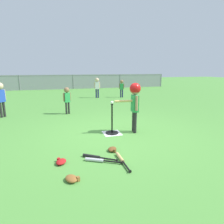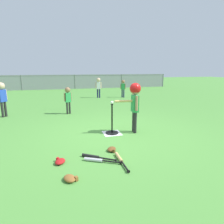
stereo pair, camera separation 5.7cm
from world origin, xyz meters
TOP-DOWN VIEW (x-y plane):
  - ground_plane at (0.00, 0.00)m, footprint 60.00×60.00m
  - home_plate at (-0.05, 0.05)m, footprint 0.44×0.44m
  - batting_tee at (-0.05, 0.05)m, footprint 0.32×0.32m
  - baseball_on_tee at (-0.05, 0.05)m, footprint 0.07×0.07m
  - batter_child at (0.52, -0.01)m, footprint 0.65×0.36m
  - fielder_deep_center at (0.85, 6.13)m, footprint 0.33×0.22m
  - fielder_deep_right at (-3.10, 2.66)m, footprint 0.25×0.28m
  - fielder_near_right at (2.22, 5.91)m, footprint 0.28×0.20m
  - fielder_near_left at (-0.99, 2.54)m, footprint 0.27×0.19m
  - spare_bat_silver at (-0.70, -1.34)m, footprint 0.61×0.36m
  - spare_bat_wood at (-0.30, -1.40)m, footprint 0.06×0.68m
  - spare_bat_black at (-0.73, -1.19)m, footprint 0.57×0.42m
  - glove_by_plate at (-0.33, -0.97)m, footprint 0.26×0.27m
  - glove_near_bats at (-1.19, -1.80)m, footprint 0.24×0.27m
  - glove_tossed_aside at (-1.32, -1.22)m, footprint 0.23×0.26m
  - outfield_fence at (0.00, 11.53)m, footprint 16.06×0.06m

SIDE VIEW (x-z plane):
  - ground_plane at x=0.00m, z-range 0.00..0.00m
  - home_plate at x=-0.05m, z-range 0.00..0.01m
  - spare_bat_silver at x=-0.70m, z-range 0.00..0.06m
  - spare_bat_wood at x=-0.30m, z-range 0.00..0.06m
  - spare_bat_black at x=-0.73m, z-range 0.00..0.06m
  - glove_by_plate at x=-0.33m, z-range 0.00..0.07m
  - glove_near_bats at x=-1.19m, z-range 0.00..0.07m
  - glove_tossed_aside at x=-1.32m, z-range 0.00..0.07m
  - batting_tee at x=-0.05m, z-range -0.25..0.50m
  - outfield_fence at x=0.00m, z-range 0.04..1.19m
  - fielder_near_left at x=-0.99m, z-range 0.14..1.10m
  - fielder_near_right at x=2.22m, z-range 0.14..1.13m
  - fielder_deep_center at x=0.85m, z-range 0.16..1.27m
  - fielder_deep_right at x=-3.10m, z-range 0.17..1.32m
  - baseball_on_tee at x=-0.05m, z-range 0.75..0.82m
  - batter_child at x=0.52m, z-range 0.27..1.52m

